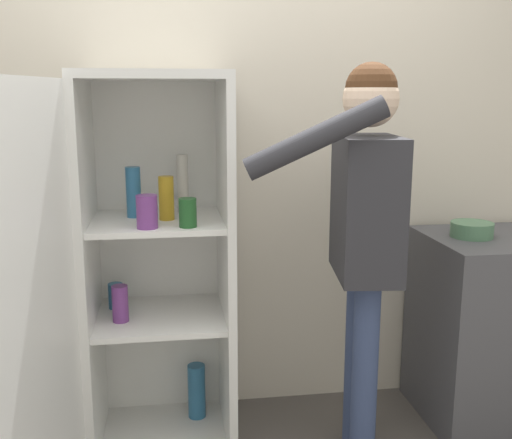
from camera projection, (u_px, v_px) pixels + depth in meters
The scene contains 5 objects.
wall_back at pixel (222, 150), 2.82m from camera, with size 7.00×0.06×2.55m.
refrigerator at pixel (136, 274), 2.46m from camera, with size 0.80×1.15×1.62m.
person at pixel (364, 215), 2.42m from camera, with size 0.68×0.55×1.66m.
counter at pixel (490, 328), 2.84m from camera, with size 0.63×0.58×0.89m.
bowl at pixel (472, 230), 2.74m from camera, with size 0.19×0.19×0.07m.
Camera 1 is at (-0.25, -1.84, 1.53)m, focal length 42.00 mm.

